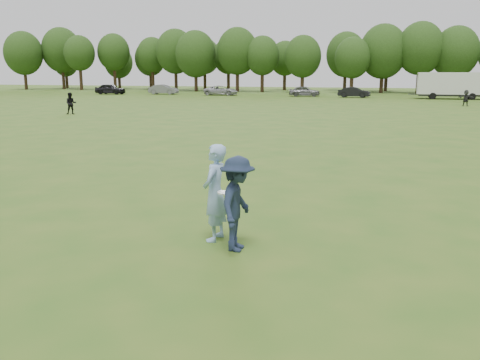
% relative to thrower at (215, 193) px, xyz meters
% --- Properties ---
extents(ground, '(200.00, 200.00, 0.00)m').
position_rel_thrower_xyz_m(ground, '(-0.61, -0.60, -0.98)').
color(ground, '#2F5818').
rests_on(ground, ground).
extents(thrower, '(0.51, 0.74, 1.96)m').
position_rel_thrower_xyz_m(thrower, '(0.00, 0.00, 0.00)').
color(thrower, '#91B5E1').
rests_on(thrower, ground).
extents(defender, '(0.70, 1.19, 1.82)m').
position_rel_thrower_xyz_m(defender, '(0.60, -0.44, -0.07)').
color(defender, '#1B273D').
rests_on(defender, ground).
extents(player_far_a, '(1.04, 0.97, 1.71)m').
position_rel_thrower_xyz_m(player_far_a, '(-20.78, 25.82, -0.13)').
color(player_far_a, black).
rests_on(player_far_a, ground).
extents(player_far_d, '(1.47, 0.52, 1.56)m').
position_rel_thrower_xyz_m(player_far_d, '(10.61, 44.92, -0.20)').
color(player_far_d, '#2A2A2A').
rests_on(player_far_d, ground).
extents(car_a, '(4.50, 1.87, 1.52)m').
position_rel_thrower_xyz_m(car_a, '(-36.08, 58.26, -0.22)').
color(car_a, black).
rests_on(car_a, ground).
extents(car_b, '(4.39, 1.78, 1.42)m').
position_rel_thrower_xyz_m(car_b, '(-28.37, 60.04, -0.27)').
color(car_b, slate).
rests_on(car_b, ground).
extents(car_c, '(4.84, 2.33, 1.33)m').
position_rel_thrower_xyz_m(car_c, '(-19.37, 59.61, -0.32)').
color(car_c, '#A7A7AB').
rests_on(car_c, ground).
extents(car_e, '(4.28, 2.11, 1.40)m').
position_rel_thrower_xyz_m(car_e, '(-7.50, 59.37, -0.28)').
color(car_e, slate).
rests_on(car_e, ground).
extents(car_f, '(4.18, 1.92, 1.33)m').
position_rel_thrower_xyz_m(car_f, '(-0.93, 58.56, -0.32)').
color(car_f, black).
rests_on(car_f, ground).
extents(disc_in_play, '(0.31, 0.31, 0.05)m').
position_rel_thrower_xyz_m(disc_in_play, '(0.26, -0.21, 0.07)').
color(disc_in_play, white).
rests_on(disc_in_play, ground).
extents(cargo_trailer, '(9.00, 2.75, 3.20)m').
position_rel_thrower_xyz_m(cargo_trailer, '(10.69, 57.92, 0.79)').
color(cargo_trailer, silver).
rests_on(cargo_trailer, ground).
extents(treeline, '(130.35, 18.39, 11.74)m').
position_rel_thrower_xyz_m(treeline, '(2.20, 76.30, 5.28)').
color(treeline, '#332114').
rests_on(treeline, ground).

